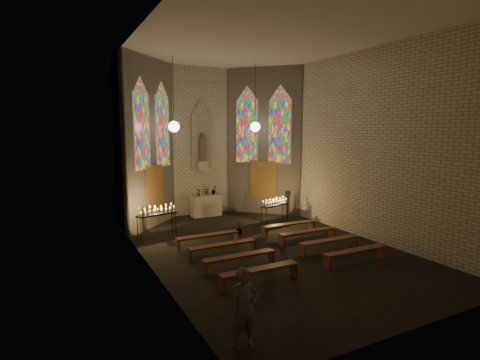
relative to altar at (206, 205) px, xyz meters
name	(u,v)px	position (x,y,z in m)	size (l,w,h in m)	color
floor	(265,248)	(0.00, -5.45, -0.50)	(12.00, 12.00, 0.00)	black
room	(224,138)	(0.00, -2.08, 3.22)	(8.22, 12.43, 7.00)	beige
altar	(206,205)	(0.00, 0.00, 0.00)	(1.40, 0.60, 1.00)	#C0B29D
flower_vase_left	(199,192)	(-0.39, -0.05, 0.68)	(0.19, 0.13, 0.36)	#4C723F
flower_vase_center	(207,191)	(0.08, 0.07, 0.69)	(0.33, 0.29, 0.37)	#4C723F
flower_vase_right	(214,190)	(0.42, 0.03, 0.72)	(0.25, 0.20, 0.45)	#4C723F
aisle_flower_pot	(239,228)	(-0.01, -3.46, -0.26)	(0.26, 0.26, 0.47)	#4C723F
votive_stand_left	(157,212)	(-3.00, -2.46, 0.48)	(1.60, 0.70, 1.14)	black
votive_stand_right	(275,203)	(2.07, -2.80, 0.41)	(1.48, 0.70, 1.06)	black
pew_left_0	(208,237)	(-1.70, -4.43, -0.14)	(2.29, 0.34, 0.44)	brown
pew_right_0	(289,225)	(1.70, -4.43, -0.14)	(2.29, 0.34, 0.44)	brown
pew_left_1	(222,246)	(-1.70, -5.63, -0.14)	(2.29, 0.34, 0.44)	brown
pew_right_1	(308,233)	(1.70, -5.63, -0.14)	(2.29, 0.34, 0.44)	brown
pew_left_2	(239,257)	(-1.70, -6.83, -0.14)	(2.29, 0.34, 0.44)	brown
pew_right_2	(330,242)	(1.70, -6.83, -0.14)	(2.29, 0.34, 0.44)	brown
pew_left_3	(260,271)	(-1.70, -8.03, -0.14)	(2.29, 0.34, 0.44)	brown
pew_right_3	(356,252)	(1.70, -8.03, -0.14)	(2.29, 0.34, 0.44)	brown
visitor	(244,308)	(-3.42, -10.43, 0.28)	(0.57, 0.37, 1.55)	#53555E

